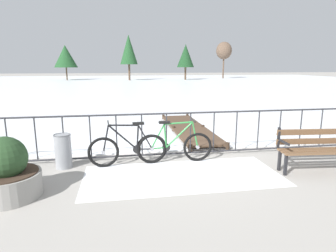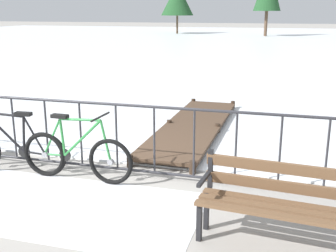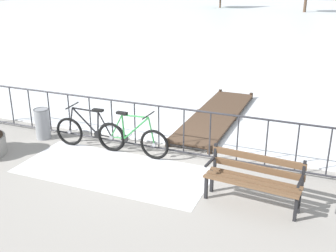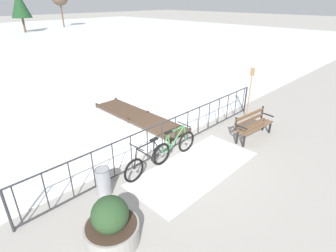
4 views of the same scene
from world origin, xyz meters
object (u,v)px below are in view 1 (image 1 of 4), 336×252
planter_with_shrub (6,174)px  park_bench (317,146)px  bicycle_near_railing (128,149)px  trash_bin (63,151)px  bicycle_second (174,146)px

planter_with_shrub → park_bench: bearing=2.6°
park_bench → bicycle_near_railing: bearing=166.1°
planter_with_shrub → trash_bin: (0.65, 1.28, -0.03)m
bicycle_near_railing → park_bench: 3.93m
planter_with_shrub → trash_bin: 1.44m
park_bench → trash_bin: 5.28m
bicycle_second → park_bench: 2.96m
bicycle_near_railing → planter_with_shrub: bearing=-149.1°
park_bench → planter_with_shrub: (-5.83, -0.26, -0.11)m
park_bench → trash_bin: (-5.18, 1.02, -0.14)m
bicycle_second → park_bench: size_ratio=1.05×
bicycle_near_railing → bicycle_second: bearing=1.8°
park_bench → trash_bin: size_ratio=2.24×
bicycle_second → trash_bin: bearing=179.0°
bicycle_second → park_bench: bicycle_second is taller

